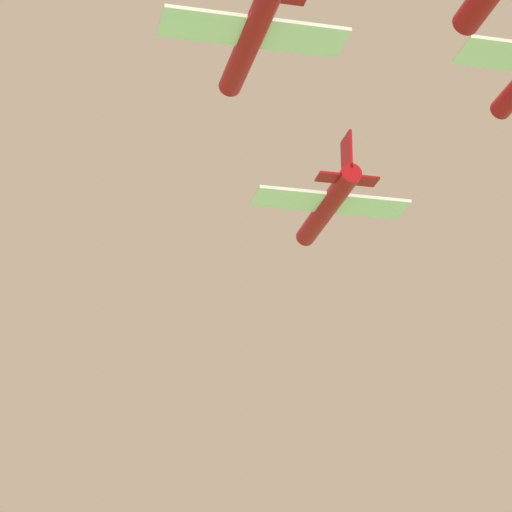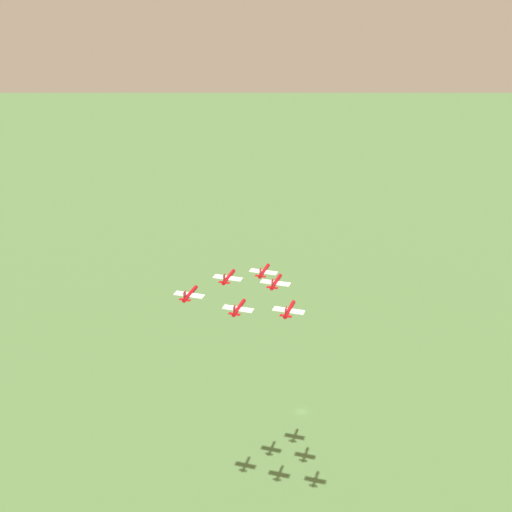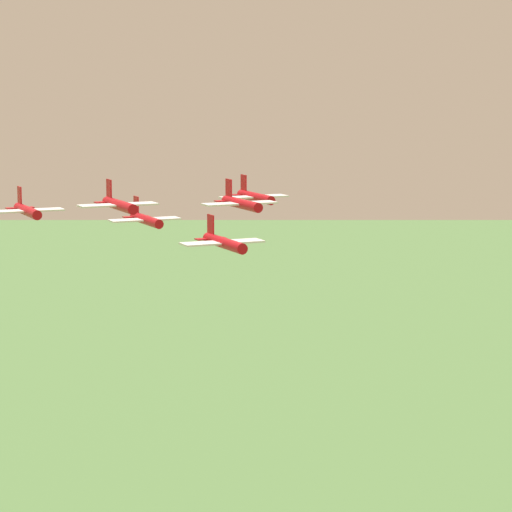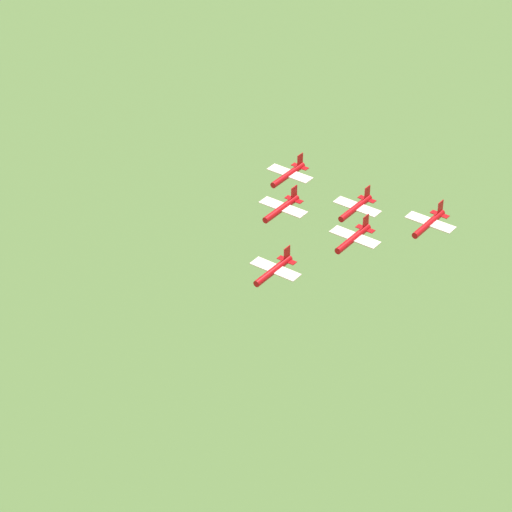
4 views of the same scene
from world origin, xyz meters
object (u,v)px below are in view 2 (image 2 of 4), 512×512
object	(u,v)px
jet_0	(264,271)
jet_3	(190,294)
jet_1	(228,277)
jet_5	(289,310)
jet_2	(276,282)
jet_4	(238,308)

from	to	relation	value
jet_0	jet_3	distance (m)	28.63
jet_0	jet_1	size ratio (longest dim) A/B	1.00
jet_5	jet_1	bearing A→B (deg)	150.46
jet_1	jet_2	world-z (taller)	jet_2
jet_4	jet_5	world-z (taller)	jet_5
jet_0	jet_4	distance (m)	24.62
jet_3	jet_4	size ratio (longest dim) A/B	1.00
jet_0	jet_5	world-z (taller)	jet_5
jet_5	jet_3	bearing A→B (deg)	180.00
jet_1	jet_2	distance (m)	14.49
jet_2	jet_4	xyz separation A→B (m)	(14.01, 2.79, -3.31)
jet_3	jet_1	bearing A→B (deg)	59.53
jet_4	jet_0	bearing A→B (deg)	90.00
jet_4	jet_5	xyz separation A→B (m)	(-9.64, 10.81, 1.74)
jet_1	jet_3	size ratio (longest dim) A/B	1.00
jet_3	jet_2	bearing A→B (deg)	29.54
jet_2	jet_1	bearing A→B (deg)	180.00
jet_0	jet_1	xyz separation A→B (m)	(14.01, 2.79, 2.54)
jet_1	jet_4	distance (m)	14.56
jet_1	jet_5	xyz separation A→B (m)	(-5.28, 24.40, -1.10)
jet_2	jet_5	xyz separation A→B (m)	(4.36, 13.60, -1.57)
jet_3	jet_5	xyz separation A→B (m)	(-19.28, 21.61, -0.44)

